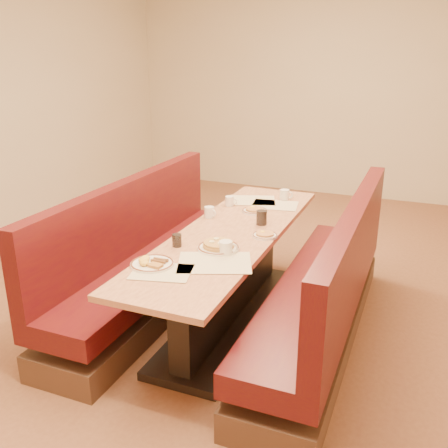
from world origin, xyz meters
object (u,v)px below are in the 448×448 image
at_px(soda_tumbler_mid, 262,218).
at_px(coffee_mug_c, 285,195).
at_px(coffee_mug_d, 230,201).
at_px(diner_table, 231,277).
at_px(soda_tumbler_near, 177,240).
at_px(coffee_mug_a, 226,248).
at_px(coffee_mug_b, 210,212).
at_px(eggs_plate, 151,263).
at_px(pancake_plate, 218,246).
at_px(booth_left, 148,264).
at_px(booth_right, 326,296).

bearing_deg(soda_tumbler_mid, coffee_mug_c, 91.49).
distance_m(coffee_mug_c, coffee_mug_d, 0.53).
distance_m(diner_table, soda_tumbler_near, 0.64).
height_order(diner_table, soda_tumbler_near, soda_tumbler_near).
xyz_separation_m(coffee_mug_a, soda_tumbler_mid, (0.03, 0.66, 0.01)).
distance_m(coffee_mug_b, soda_tumbler_near, 0.66).
distance_m(coffee_mug_a, coffee_mug_b, 0.78).
bearing_deg(diner_table, coffee_mug_c, 81.47).
height_order(diner_table, soda_tumbler_mid, soda_tumbler_mid).
xyz_separation_m(eggs_plate, coffee_mug_b, (-0.05, 1.01, 0.03)).
xyz_separation_m(eggs_plate, soda_tumbler_near, (-0.00, 0.35, 0.03)).
xyz_separation_m(soda_tumbler_near, soda_tumbler_mid, (0.39, 0.65, 0.01)).
height_order(pancake_plate, coffee_mug_c, coffee_mug_c).
distance_m(booth_left, soda_tumbler_mid, 1.02).
bearing_deg(pancake_plate, eggs_plate, -124.57).
bearing_deg(booth_left, pancake_plate, -24.74).
distance_m(booth_left, booth_right, 1.46).
bearing_deg(soda_tumbler_mid, coffee_mug_b, 179.17).
relative_size(diner_table, eggs_plate, 9.18).
bearing_deg(coffee_mug_b, soda_tumbler_mid, 20.28).
bearing_deg(eggs_plate, soda_tumbler_mid, 68.74).
height_order(eggs_plate, coffee_mug_a, coffee_mug_a).
bearing_deg(eggs_plate, coffee_mug_a, 43.41).
bearing_deg(pancake_plate, coffee_mug_c, 86.08).
xyz_separation_m(booth_left, coffee_mug_b, (0.46, 0.24, 0.43)).
distance_m(booth_right, coffee_mug_c, 1.20).
distance_m(pancake_plate, coffee_mug_d, 1.00).
distance_m(coffee_mug_c, soda_tumbler_mid, 0.72).
bearing_deg(coffee_mug_c, eggs_plate, -107.55).
relative_size(pancake_plate, coffee_mug_a, 2.39).
bearing_deg(coffee_mug_d, booth_right, -37.05).
height_order(booth_left, coffee_mug_c, booth_left).
relative_size(diner_table, coffee_mug_d, 23.11).
bearing_deg(soda_tumbler_near, booth_right, 23.57).
distance_m(booth_right, soda_tumbler_near, 1.14).
bearing_deg(coffee_mug_b, pancake_plate, -40.07).
distance_m(coffee_mug_b, soda_tumbler_mid, 0.44).
xyz_separation_m(booth_right, coffee_mug_c, (-0.59, 0.95, 0.44)).
bearing_deg(coffee_mug_b, eggs_plate, -66.07).
bearing_deg(pancake_plate, coffee_mug_a, -36.99).
height_order(pancake_plate, eggs_plate, pancake_plate).
bearing_deg(booth_right, soda_tumbler_mid, 157.97).
relative_size(coffee_mug_d, soda_tumbler_near, 1.23).
height_order(eggs_plate, coffee_mug_c, coffee_mug_c).
distance_m(booth_left, coffee_mug_a, 1.06).
bearing_deg(coffee_mug_d, booth_left, -135.09).
relative_size(booth_right, pancake_plate, 8.84).
height_order(coffee_mug_c, soda_tumbler_near, coffee_mug_c).
bearing_deg(coffee_mug_a, pancake_plate, 120.03).
height_order(booth_left, eggs_plate, booth_left).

